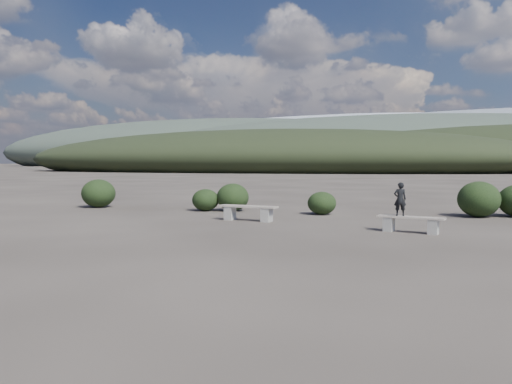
% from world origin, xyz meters
% --- Properties ---
extents(ground, '(1200.00, 1200.00, 0.00)m').
position_xyz_m(ground, '(0.00, 0.00, 0.00)').
color(ground, '#2F2925').
rests_on(ground, ground).
extents(bench_left, '(2.04, 0.68, 0.50)m').
position_xyz_m(bench_left, '(-1.24, 5.87, 0.30)').
color(bench_left, gray).
rests_on(bench_left, ground).
extents(bench_right, '(1.82, 0.78, 0.45)m').
position_xyz_m(bench_right, '(3.84, 4.51, 0.27)').
color(bench_right, gray).
rests_on(bench_right, ground).
extents(seated_person, '(0.38, 0.28, 0.93)m').
position_xyz_m(seated_person, '(3.56, 4.58, 0.91)').
color(seated_person, black).
rests_on(seated_person, bench_right).
extents(shrub_a, '(1.06, 1.06, 0.87)m').
position_xyz_m(shrub_a, '(-3.88, 8.59, 0.43)').
color(shrub_a, black).
rests_on(shrub_a, ground).
extents(shrub_b, '(1.27, 1.27, 1.09)m').
position_xyz_m(shrub_b, '(-2.83, 8.86, 0.54)').
color(shrub_b, black).
rests_on(shrub_b, ground).
extents(shrub_c, '(1.05, 1.05, 0.84)m').
position_xyz_m(shrub_c, '(0.75, 8.54, 0.42)').
color(shrub_c, black).
rests_on(shrub_c, ground).
extents(shrub_d, '(1.44, 1.44, 1.26)m').
position_xyz_m(shrub_d, '(6.15, 9.27, 0.63)').
color(shrub_d, black).
rests_on(shrub_d, ground).
extents(shrub_f, '(1.41, 1.41, 1.20)m').
position_xyz_m(shrub_f, '(-8.84, 8.71, 0.60)').
color(shrub_f, black).
rests_on(shrub_f, ground).
extents(mountain_ridges, '(500.00, 400.00, 56.00)m').
position_xyz_m(mountain_ridges, '(-7.48, 339.06, 10.84)').
color(mountain_ridges, black).
rests_on(mountain_ridges, ground).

